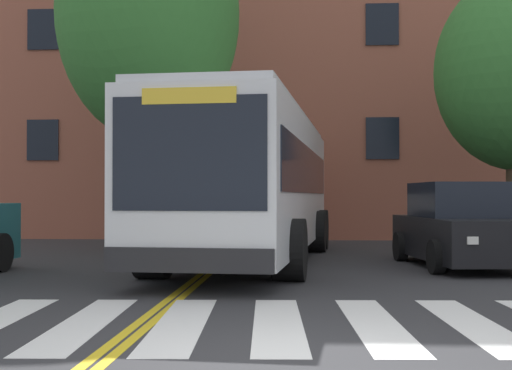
{
  "coord_description": "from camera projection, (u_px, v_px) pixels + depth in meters",
  "views": [
    {
      "loc": [
        -0.1,
        -6.28,
        1.49
      ],
      "look_at": [
        -1.08,
        8.98,
        1.72
      ],
      "focal_mm": 50.0,
      "sensor_mm": 36.0,
      "label": 1
    }
  ],
  "objects": [
    {
      "name": "lane_line_yellow_outer",
      "position": [
        246.0,
        243.0,
        22.41
      ],
      "size": [
        0.12,
        36.0,
        0.01
      ],
      "primitive_type": "cube",
      "color": "gold",
      "rests_on": "ground"
    },
    {
      "name": "street_tree_curbside_small",
      "position": [
        148.0,
        14.0,
        18.97
      ],
      "size": [
        6.18,
        6.03,
        9.78
      ],
      "color": "#4C3D2D",
      "rests_on": "ground"
    },
    {
      "name": "lane_line_yellow_inner",
      "position": [
        241.0,
        243.0,
        22.42
      ],
      "size": [
        0.12,
        36.0,
        0.01
      ],
      "primitive_type": "cube",
      "color": "gold",
      "rests_on": "ground"
    },
    {
      "name": "city_bus",
      "position": [
        253.0,
        183.0,
        16.32
      ],
      "size": [
        3.76,
        12.29,
        3.33
      ],
      "color": "white",
      "rests_on": "ground"
    },
    {
      "name": "building_facade",
      "position": [
        221.0,
        57.0,
        27.39
      ],
      "size": [
        28.94,
        6.62,
        13.62
      ],
      "color": "#9E5642",
      "rests_on": "ground"
    },
    {
      "name": "ground_plane",
      "position": [
        313.0,
        366.0,
        6.23
      ],
      "size": [
        120.0,
        120.0,
        0.0
      ],
      "primitive_type": "plane",
      "color": "#303033"
    },
    {
      "name": "car_black_far_lane",
      "position": [
        461.0,
        228.0,
        14.94
      ],
      "size": [
        2.47,
        4.68,
        1.77
      ],
      "color": "black",
      "rests_on": "ground"
    },
    {
      "name": "crosswalk",
      "position": [
        375.0,
        323.0,
        8.28
      ],
      "size": [
        9.76,
        4.14,
        0.01
      ],
      "color": "white",
      "rests_on": "ground"
    }
  ]
}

